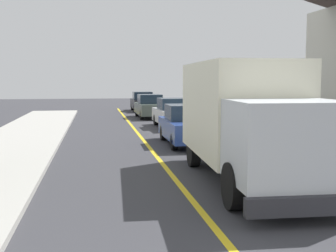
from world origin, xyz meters
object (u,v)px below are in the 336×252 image
Objects in this scene: box_truck at (246,115)px; parked_car_far at (150,107)px; parked_car_furthest at (143,102)px; parked_car_mid at (174,114)px; parked_car_near at (187,126)px; parked_van_across at (278,127)px.

box_truck reaches higher than parked_car_far.
box_truck is 26.15m from parked_car_furthest.
parked_car_mid is 13.13m from parked_car_furthest.
parked_car_mid is (0.63, 6.39, 0.00)m from parked_car_near.
parked_car_far is 14.47m from parked_van_across.
box_truck reaches higher than parked_van_across.
parked_car_far is (-0.53, 6.41, 0.00)m from parked_car_mid.
parked_car_near is at bearing 160.46° from parked_van_across.
parked_car_far is 1.01× the size of parked_car_furthest.
box_truck is at bearing -91.90° from parked_car_mid.
box_truck reaches higher than parked_car_near.
parked_car_furthest is 21.02m from parked_van_across.
parked_car_furthest is at bearing 89.77° from box_truck.
parked_van_across is at bearing 58.04° from box_truck.
box_truck is 1.63× the size of parked_van_across.
parked_car_mid is at bearing -85.23° from parked_car_far.
parked_car_near is at bearing -90.42° from parked_car_far.
box_truck is 13.05m from parked_car_mid.
parked_car_far and parked_van_across have the same top height.
parked_car_far is at bearing 89.58° from parked_car_near.
parked_car_near is at bearing -95.61° from parked_car_mid.
parked_car_near is 19.52m from parked_car_furthest.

